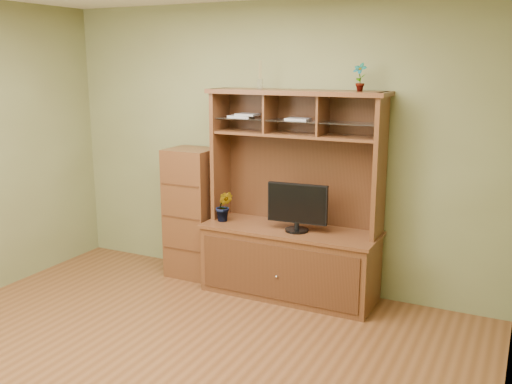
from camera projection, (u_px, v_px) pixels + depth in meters
The scene contains 8 objects.
room at pixel (144, 186), 3.73m from camera, with size 4.54×4.04×2.74m.
media_hutch at pixel (291, 241), 5.29m from camera, with size 1.66×0.61×1.90m.
monitor at pixel (297, 206), 5.09m from camera, with size 0.55×0.21×0.44m.
orchid_plant at pixel (224, 206), 5.44m from camera, with size 0.16×0.13×0.30m, color #255E20.
top_plant at pixel (360, 77), 4.77m from camera, with size 0.13×0.08×0.24m, color #406B25.
reed_diffuser at pixel (260, 78), 5.18m from camera, with size 0.05×0.05×0.26m.
magazines at pixel (261, 117), 5.25m from camera, with size 0.80×0.18×0.04m.
side_cabinet at pixel (192, 213), 5.77m from camera, with size 0.47×0.43×1.31m.
Camera 1 is at (2.28, -2.95, 2.14)m, focal length 40.00 mm.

